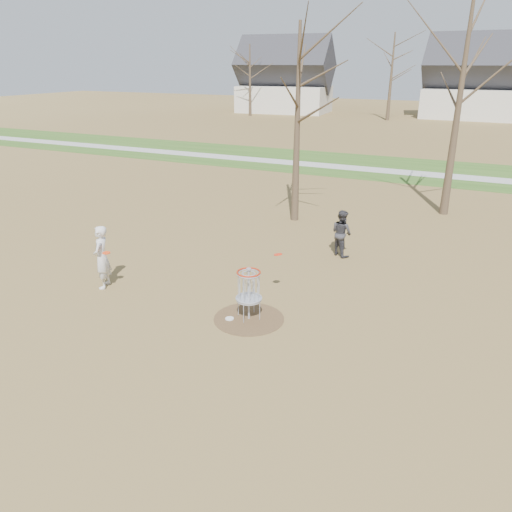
{
  "coord_description": "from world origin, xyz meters",
  "views": [
    {
      "loc": [
        4.9,
        -10.1,
        6.1
      ],
      "look_at": [
        -0.5,
        1.5,
        1.1
      ],
      "focal_mm": 35.0,
      "sensor_mm": 36.0,
      "label": 1
    }
  ],
  "objects": [
    {
      "name": "disc_grounded",
      "position": [
        -0.43,
        -0.23,
        0.02
      ],
      "size": [
        0.22,
        0.22,
        0.02
      ],
      "primitive_type": "cylinder",
      "color": "silver",
      "rests_on": "dirt_circle"
    },
    {
      "name": "bare_trees",
      "position": [
        1.78,
        35.79,
        5.35
      ],
      "size": [
        52.62,
        44.98,
        9.0
      ],
      "color": "#382B1E",
      "rests_on": "ground"
    },
    {
      "name": "ground",
      "position": [
        0.0,
        0.0,
        0.0
      ],
      "size": [
        160.0,
        160.0,
        0.0
      ],
      "primitive_type": "plane",
      "color": "brown",
      "rests_on": "ground"
    },
    {
      "name": "player_throwing",
      "position": [
        0.85,
        5.35,
        0.78
      ],
      "size": [
        0.96,
        0.91,
        1.57
      ],
      "primitive_type": "imported",
      "rotation": [
        0.0,
        0.0,
        2.58
      ],
      "color": "#313035",
      "rests_on": "ground"
    },
    {
      "name": "disc_golf_basket",
      "position": [
        0.0,
        0.0,
        0.91
      ],
      "size": [
        0.64,
        0.64,
        1.35
      ],
      "color": "#9EA3AD",
      "rests_on": "ground"
    },
    {
      "name": "houses_row",
      "position": [
        4.32,
        52.56,
        3.52
      ],
      "size": [
        56.51,
        10.01,
        7.26
      ],
      "color": "silver",
      "rests_on": "ground"
    },
    {
      "name": "dirt_circle",
      "position": [
        0.0,
        0.0,
        0.01
      ],
      "size": [
        1.8,
        1.8,
        0.01
      ],
      "primitive_type": "cylinder",
      "color": "#47331E",
      "rests_on": "ground"
    },
    {
      "name": "player_standing",
      "position": [
        -4.63,
        -0.02,
        0.92
      ],
      "size": [
        0.66,
        0.79,
        1.84
      ],
      "primitive_type": "imported",
      "rotation": [
        0.0,
        0.0,
        -1.19
      ],
      "color": "silver",
      "rests_on": "ground"
    },
    {
      "name": "discs_in_play",
      "position": [
        -1.95,
        0.66,
        1.23
      ],
      "size": [
        4.7,
        1.83,
        0.17
      ],
      "color": "#FF260D",
      "rests_on": "ground"
    },
    {
      "name": "green_band",
      "position": [
        0.0,
        21.0,
        0.01
      ],
      "size": [
        160.0,
        8.0,
        0.01
      ],
      "primitive_type": "cube",
      "color": "#2D5119",
      "rests_on": "ground"
    },
    {
      "name": "footpath",
      "position": [
        0.0,
        20.0,
        0.01
      ],
      "size": [
        160.0,
        1.5,
        0.01
      ],
      "primitive_type": "cube",
      "color": "#9E9E99",
      "rests_on": "green_band"
    }
  ]
}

